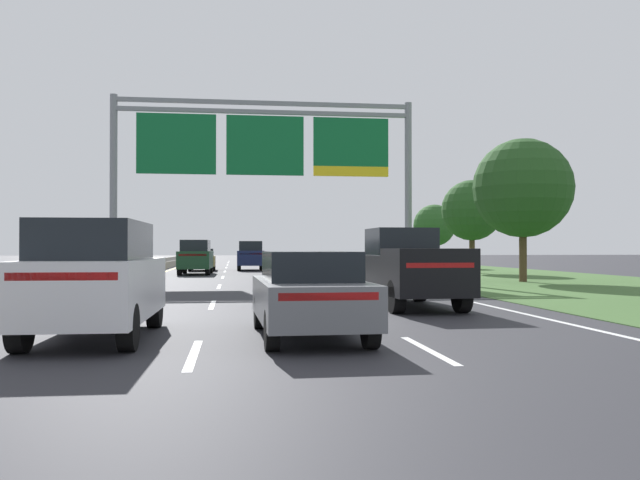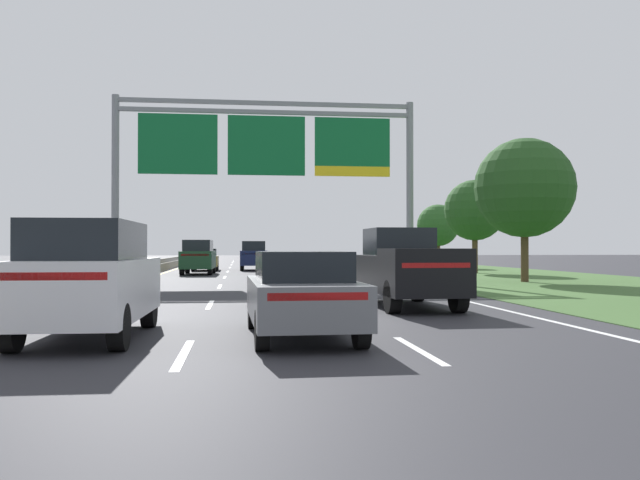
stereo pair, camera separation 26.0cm
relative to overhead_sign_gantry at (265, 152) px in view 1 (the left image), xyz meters
name	(u,v)px [view 1 (the left image)]	position (x,y,z in m)	size (l,w,h in m)	color
ground_plane	(258,279)	(-0.30, 1.55, -6.42)	(220.00, 220.00, 0.00)	#2B2B30
lane_striping	(258,280)	(-0.30, 1.09, -6.42)	(11.96, 106.00, 0.01)	white
grass_verge_right	(514,278)	(13.65, 1.55, -6.41)	(14.00, 110.00, 0.02)	#3D602D
median_barrier_concrete	(127,273)	(-6.90, 1.55, -6.07)	(0.60, 110.00, 0.85)	#99968E
overhead_sign_gantry	(265,152)	(0.00, 0.00, 0.00)	(15.06, 0.42, 9.11)	gray
pickup_truck_black	(408,268)	(3.28, -15.23, -5.35)	(2.10, 5.44, 2.20)	black
car_grey_centre_lane_sedan	(309,293)	(-0.18, -21.28, -5.60)	(1.93, 4.44, 1.57)	slate
car_white_left_lane_suv	(96,278)	(-3.99, -20.95, -5.32)	(1.96, 4.72, 2.11)	silver
car_gold_left_lane_sedan	(202,259)	(-3.79, 15.28, -5.60)	(1.86, 4.42, 1.57)	#A38438
car_navy_centre_lane_suv	(250,255)	(-0.34, 15.63, -5.32)	(1.97, 4.73, 2.11)	#161E47
car_darkgreen_left_lane_suv	(196,257)	(-3.87, 8.41, -5.32)	(2.01, 4.74, 2.11)	#193D23
roadside_tree_mid	(523,188)	(12.15, -2.97, -1.94)	(4.73, 4.73, 6.85)	#4C3823
roadside_tree_far	(472,210)	(13.69, 8.10, -2.38)	(3.92, 3.92, 6.02)	#4C3823
roadside_tree_distant	(434,226)	(14.84, 20.03, -2.95)	(3.44, 3.44, 5.21)	#4C3823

